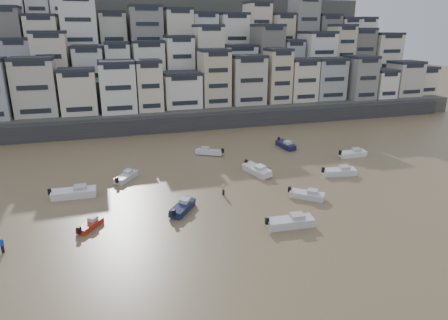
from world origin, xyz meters
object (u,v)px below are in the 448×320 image
object	(u,v)px
boat_j	(90,224)
boat_k	(74,191)
boat_d	(339,170)
boat_g	(353,153)
boat_i	(286,144)
boat_a	(290,220)
boat_b	(307,194)
person_pink	(223,189)
boat_e	(257,169)
boat_c	(182,206)
boat_f	(126,176)
boat_h	(209,151)
person_blue	(2,245)

from	to	relation	value
boat_j	boat_k	distance (m)	10.36
boat_d	boat_g	xyz separation A→B (m)	(7.68, 7.73, -0.03)
boat_d	boat_i	xyz separation A→B (m)	(-1.60, 16.52, -0.00)
boat_a	boat_b	distance (m)	8.97
boat_a	person_pink	distance (m)	12.37
boat_a	boat_e	size ratio (longest dim) A/B	0.97
boat_c	boat_f	distance (m)	14.92
boat_b	person_pink	distance (m)	11.60
boat_h	boat_j	world-z (taller)	boat_h
boat_j	person_blue	xyz separation A→B (m)	(-8.70, -2.93, 0.31)
boat_a	boat_d	size ratio (longest dim) A/B	1.05
boat_b	boat_g	distance (m)	22.44
boat_g	boat_h	distance (m)	26.31
boat_g	person_blue	world-z (taller)	person_blue
boat_d	boat_a	bearing A→B (deg)	-129.25
boat_c	boat_g	distance (m)	36.86
boat_b	person_blue	xyz separation A→B (m)	(-37.18, -3.23, 0.16)
boat_b	person_pink	world-z (taller)	person_pink
boat_d	boat_f	xyz separation A→B (m)	(-32.77, 7.75, -0.07)
boat_a	boat_f	world-z (taller)	boat_a
person_pink	boat_b	bearing A→B (deg)	-23.36
boat_d	person_pink	size ratio (longest dim) A/B	3.35
boat_a	person_pink	world-z (taller)	person_pink
boat_a	boat_e	bearing A→B (deg)	85.01
boat_j	person_blue	bearing A→B (deg)	145.47
boat_c	boat_k	size ratio (longest dim) A/B	0.84
boat_d	boat_f	world-z (taller)	boat_d
boat_k	person_pink	world-z (taller)	boat_k
boat_k	boat_j	bearing A→B (deg)	-75.29
person_pink	boat_c	bearing A→B (deg)	-151.27
boat_i	person_pink	distance (m)	26.31
boat_a	person_pink	bearing A→B (deg)	116.63
boat_i	boat_k	distance (m)	40.85
boat_f	boat_h	xyz separation A→B (m)	(15.68, 8.85, 0.03)
boat_e	boat_h	world-z (taller)	boat_e
boat_h	person_pink	distance (m)	19.07
boat_f	boat_i	size ratio (longest dim) A/B	0.91
boat_d	boat_h	size ratio (longest dim) A/B	1.06
boat_i	boat_h	bearing A→B (deg)	-95.58
boat_j	boat_h	bearing A→B (deg)	-4.31
boat_e	boat_k	world-z (taller)	boat_k
boat_h	boat_k	distance (m)	26.77
boat_f	boat_h	distance (m)	18.00
boat_a	boat_k	xyz separation A→B (m)	(-24.90, 16.61, 0.05)
boat_a	boat_k	world-z (taller)	boat_k
boat_c	person_blue	size ratio (longest dim) A/B	3.15
boat_g	boat_d	bearing A→B (deg)	-134.26
boat_c	person_pink	size ratio (longest dim) A/B	3.15
boat_c	boat_b	bearing A→B (deg)	-57.99
boat_b	boat_i	xyz separation A→B (m)	(7.79, 23.36, 0.08)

